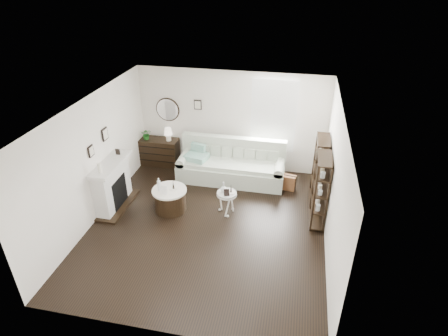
% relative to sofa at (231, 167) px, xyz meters
% --- Properties ---
extents(room, '(5.50, 5.50, 5.50)m').
position_rel_sofa_xyz_m(room, '(0.60, 0.62, 1.24)').
color(room, black).
rests_on(room, ground).
extents(fireplace, '(0.50, 1.40, 1.84)m').
position_rel_sofa_xyz_m(fireplace, '(-2.45, -1.79, 0.19)').
color(fireplace, silver).
rests_on(fireplace, ground).
extents(shelf_unit_far, '(0.30, 0.80, 1.60)m').
position_rel_sofa_xyz_m(shelf_unit_far, '(2.19, -0.53, 0.45)').
color(shelf_unit_far, black).
rests_on(shelf_unit_far, ground).
extents(shelf_unit_near, '(0.30, 0.80, 1.60)m').
position_rel_sofa_xyz_m(shelf_unit_near, '(2.19, -1.43, 0.45)').
color(shelf_unit_near, black).
rests_on(shelf_unit_near, ground).
extents(sofa, '(2.75, 0.95, 1.07)m').
position_rel_sofa_xyz_m(sofa, '(0.00, 0.00, 0.00)').
color(sofa, beige).
rests_on(sofa, ground).
extents(quilt, '(0.64, 0.56, 0.14)m').
position_rel_sofa_xyz_m(quilt, '(-0.90, -0.14, 0.27)').
color(quilt, '#268E5C').
rests_on(quilt, sofa).
extents(suitcase, '(0.61, 0.29, 0.39)m').
position_rel_sofa_xyz_m(suitcase, '(1.39, -0.22, -0.16)').
color(suitcase, brown).
rests_on(suitcase, ground).
extents(dresser, '(1.13, 0.49, 0.76)m').
position_rel_sofa_xyz_m(dresser, '(-2.16, 0.38, 0.03)').
color(dresser, black).
rests_on(dresser, ground).
extents(table_lamp, '(0.31, 0.31, 0.37)m').
position_rel_sofa_xyz_m(table_lamp, '(-1.83, 0.39, 0.59)').
color(table_lamp, beige).
rests_on(table_lamp, dresser).
extents(potted_plant, '(0.34, 0.32, 0.31)m').
position_rel_sofa_xyz_m(potted_plant, '(-2.44, 0.34, 0.56)').
color(potted_plant, '#1C611B').
rests_on(potted_plant, dresser).
extents(drum_table, '(0.79, 0.79, 0.55)m').
position_rel_sofa_xyz_m(drum_table, '(-1.12, -1.68, -0.08)').
color(drum_table, black).
rests_on(drum_table, ground).
extents(pedestal_table, '(0.45, 0.45, 0.55)m').
position_rel_sofa_xyz_m(pedestal_table, '(0.18, -1.54, 0.15)').
color(pedestal_table, silver).
rests_on(pedestal_table, ground).
extents(eiffel_drum, '(0.13, 0.13, 0.19)m').
position_rel_sofa_xyz_m(eiffel_drum, '(-1.04, -1.62, 0.29)').
color(eiffel_drum, black).
rests_on(eiffel_drum, drum_table).
extents(bottle_drum, '(0.08, 0.08, 0.33)m').
position_rel_sofa_xyz_m(bottle_drum, '(-1.32, -1.77, 0.36)').
color(bottle_drum, silver).
rests_on(bottle_drum, drum_table).
extents(card_frame_drum, '(0.16, 0.07, 0.21)m').
position_rel_sofa_xyz_m(card_frame_drum, '(-1.18, -1.88, 0.30)').
color(card_frame_drum, white).
rests_on(card_frame_drum, drum_table).
extents(eiffel_ped, '(0.13, 0.13, 0.18)m').
position_rel_sofa_xyz_m(eiffel_ped, '(0.27, -1.51, 0.29)').
color(eiffel_ped, black).
rests_on(eiffel_ped, pedestal_table).
extents(flask_ped, '(0.14, 0.14, 0.25)m').
position_rel_sofa_xyz_m(flask_ped, '(0.10, -1.52, 0.32)').
color(flask_ped, silver).
rests_on(flask_ped, pedestal_table).
extents(card_frame_ped, '(0.13, 0.08, 0.16)m').
position_rel_sofa_xyz_m(card_frame_ped, '(0.20, -1.66, 0.28)').
color(card_frame_ped, black).
rests_on(card_frame_ped, pedestal_table).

